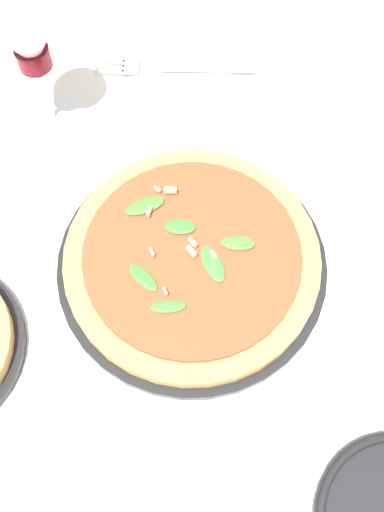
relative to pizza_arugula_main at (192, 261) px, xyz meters
name	(u,v)px	position (x,y,z in m)	size (l,w,h in m)	color
ground_plane	(182,279)	(0.02, 0.01, -0.02)	(6.00, 6.00, 0.00)	silver
pizza_arugula_main	(192,261)	(0.00, 0.00, 0.00)	(0.31, 0.31, 0.05)	black
wine_glass	(31,50)	(0.05, -0.28, 0.10)	(0.08, 0.08, 0.16)	white
napkin	(181,70)	(-0.13, -0.26, -0.01)	(0.16, 0.13, 0.01)	silver
fork	(175,68)	(-0.13, -0.27, -0.01)	(0.20, 0.13, 0.00)	silver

